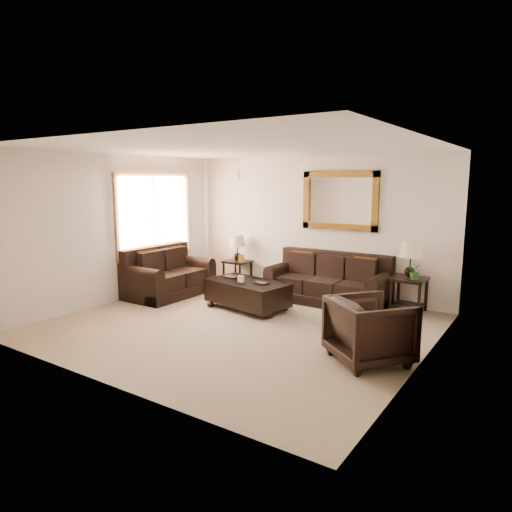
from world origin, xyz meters
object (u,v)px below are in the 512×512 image
Objects in this scene: sofa at (328,284)px; coffee_table at (247,292)px; loveseat at (167,277)px; end_table_left at (237,253)px; armchair at (370,327)px; end_table_right at (410,266)px.

sofa reaches higher than coffee_table.
end_table_left reaches higher than loveseat.
armchair is at bearing -103.26° from loveseat.
coffee_table is (1.88, 0.05, -0.04)m from loveseat.
loveseat is 4.53m from end_table_right.
end_table_right is (3.62, -0.03, 0.09)m from end_table_left.
end_table_right reaches higher than coffee_table.
end_table_left is at bearing -25.08° from loveseat.
end_table_right is at bearing 39.65° from coffee_table.
coffee_table is 1.76× the size of armchair.
end_table_right is at bearing 4.69° from sofa.
end_table_right is 2.49m from armchair.
armchair is at bearing -12.68° from coffee_table.
armchair is at bearing -33.07° from end_table_left.
coffee_table is at bearing -128.29° from sofa.
sofa is 1.57m from coffee_table.
loveseat is at bearing -168.19° from coffee_table.
sofa is 1.80× the size of end_table_right.
loveseat reaches higher than sofa.
armchair is (3.82, -2.49, -0.26)m from end_table_left.
end_table_left is at bearing 179.52° from end_table_right.
end_table_left is at bearing 176.14° from sofa.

